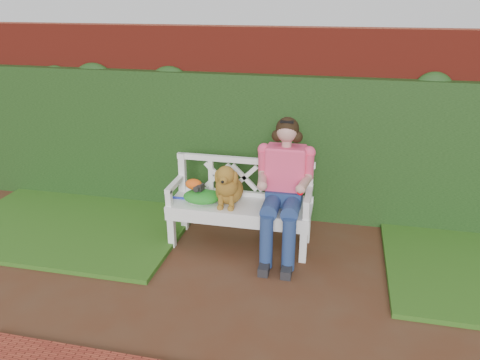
# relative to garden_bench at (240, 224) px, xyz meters

# --- Properties ---
(ground) EXTENTS (60.00, 60.00, 0.00)m
(ground) POSITION_rel_garden_bench_xyz_m (0.42, -0.86, -0.24)
(ground) COLOR #4B2515
(brick_wall) EXTENTS (10.00, 0.30, 2.20)m
(brick_wall) POSITION_rel_garden_bench_xyz_m (0.42, 1.04, 0.86)
(brick_wall) COLOR maroon
(brick_wall) RESTS_ON ground
(ivy_hedge) EXTENTS (10.00, 0.18, 1.70)m
(ivy_hedge) POSITION_rel_garden_bench_xyz_m (0.42, 0.82, 0.61)
(ivy_hedge) COLOR #27511C
(ivy_hedge) RESTS_ON ground
(grass_left) EXTENTS (2.60, 2.00, 0.05)m
(grass_left) POSITION_rel_garden_bench_xyz_m (-1.98, 0.04, -0.21)
(grass_left) COLOR #204B0F
(grass_left) RESTS_ON ground
(garden_bench) EXTENTS (1.58, 0.60, 0.48)m
(garden_bench) POSITION_rel_garden_bench_xyz_m (0.00, 0.00, 0.00)
(garden_bench) COLOR white
(garden_bench) RESTS_ON ground
(seated_woman) EXTENTS (0.79, 0.93, 1.42)m
(seated_woman) POSITION_rel_garden_bench_xyz_m (0.46, -0.02, 0.47)
(seated_woman) COLOR #F8606F
(seated_woman) RESTS_ON ground
(dog) EXTENTS (0.37, 0.47, 0.47)m
(dog) POSITION_rel_garden_bench_xyz_m (-0.11, -0.03, 0.47)
(dog) COLOR olive
(dog) RESTS_ON garden_bench
(tennis_racket) EXTENTS (0.57, 0.28, 0.03)m
(tennis_racket) POSITION_rel_garden_bench_xyz_m (-0.45, -0.02, 0.25)
(tennis_racket) COLOR white
(tennis_racket) RESTS_ON garden_bench
(green_bag) EXTENTS (0.48, 0.43, 0.13)m
(green_bag) POSITION_rel_garden_bench_xyz_m (-0.41, -0.05, 0.31)
(green_bag) COLOR #27742B
(green_bag) RESTS_ON garden_bench
(camera_item) EXTENTS (0.12, 0.11, 0.07)m
(camera_item) POSITION_rel_garden_bench_xyz_m (-0.44, -0.04, 0.41)
(camera_item) COLOR black
(camera_item) RESTS_ON green_bag
(baseball_glove) EXTENTS (0.21, 0.19, 0.11)m
(baseball_glove) POSITION_rel_garden_bench_xyz_m (-0.50, -0.03, 0.43)
(baseball_glove) COLOR #E45211
(baseball_glove) RESTS_ON green_bag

